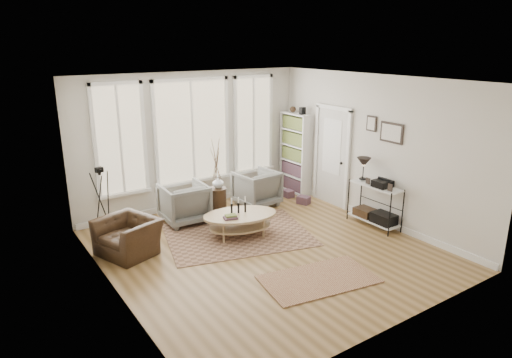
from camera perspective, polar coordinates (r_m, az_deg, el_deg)
room at (r=7.59m, az=1.29°, el=1.10°), size 5.50×5.54×2.90m
bay_window at (r=9.80m, az=-7.95°, el=5.63°), size 4.14×0.12×2.24m
door at (r=10.08m, az=9.48°, el=3.06°), size 0.09×1.06×2.22m
bookcase at (r=10.82m, az=5.02°, el=3.25°), size 0.31×0.85×2.06m
low_shelf at (r=9.16m, az=14.60°, el=-2.66°), size 0.38×1.08×1.30m
wall_art at (r=8.98m, az=15.96°, el=5.88°), size 0.04×0.88×0.44m
rug_main at (r=8.64m, az=-2.30°, el=-6.90°), size 3.03×2.57×0.01m
rug_runner at (r=7.17m, az=7.85°, el=-12.28°), size 1.86×1.24×0.01m
coffee_table at (r=8.46m, az=-2.03°, el=-4.99°), size 1.55×1.19×0.63m
armchair_left at (r=9.20m, az=-8.97°, el=-2.99°), size 0.89×0.91×0.80m
armchair_right at (r=10.02m, az=0.05°, el=-1.14°), size 0.90×0.92×0.78m
side_table at (r=9.39m, az=-4.94°, el=0.02°), size 0.39×0.39×1.62m
vase at (r=9.43m, az=-4.77°, el=-0.40°), size 0.27×0.27×0.24m
accent_chair at (r=8.09m, az=-15.69°, el=-6.93°), size 1.18×1.11×0.62m
tripod_camera at (r=8.87m, az=-18.61°, el=-3.03°), size 0.46×0.46×1.31m
book_stack_near at (r=10.66m, az=4.03°, el=-1.82°), size 0.20×0.26×0.16m
book_stack_far at (r=10.25m, az=5.97°, el=-2.63°), size 0.29×0.32×0.17m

